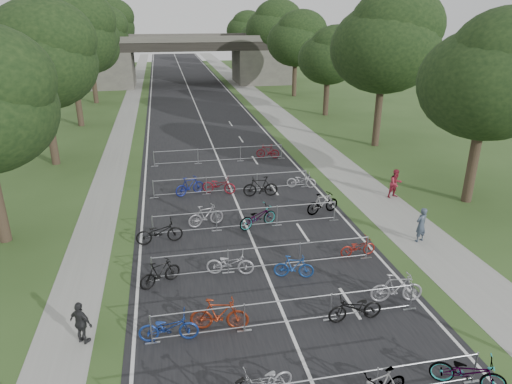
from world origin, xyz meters
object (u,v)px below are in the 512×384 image
pedestrian_a (421,225)px  pedestrian_b (396,184)px  overpass_bridge (185,60)px  pedestrian_c (81,323)px

pedestrian_a → pedestrian_b: 5.53m
overpass_bridge → pedestrian_b: (9.20, -47.67, -2.68)m
overpass_bridge → pedestrian_b: 48.62m
overpass_bridge → pedestrian_a: bearing=-81.7°
overpass_bridge → pedestrian_a: 53.63m
overpass_bridge → pedestrian_c: overpass_bridge is taller
pedestrian_c → pedestrian_b: bearing=-112.5°
pedestrian_b → pedestrian_c: 18.67m
overpass_bridge → pedestrian_c: bearing=-96.8°
pedestrian_b → pedestrian_a: bearing=-117.3°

